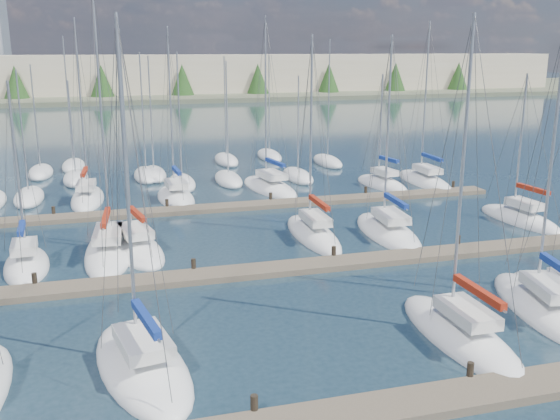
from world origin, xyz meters
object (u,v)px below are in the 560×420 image
object	(u,v)px
sailboat_p	(270,187)
sailboat_c	(142,365)
sailboat_n	(88,198)
sailboat_r	(424,181)
sailboat_e	(543,307)
sailboat_j	(135,248)
sailboat_m	(520,219)
sailboat_h	(27,265)
sailboat_i	(110,250)
sailboat_q	(382,184)
sailboat_o	(176,197)
sailboat_l	(388,232)
sailboat_k	(313,234)
sailboat_d	(460,334)

from	to	relation	value
sailboat_p	sailboat_c	xyz separation A→B (m)	(-12.52, -28.53, -0.00)
sailboat_n	sailboat_r	bearing A→B (deg)	1.12
sailboat_e	sailboat_r	xyz separation A→B (m)	(8.39, 26.79, 0.01)
sailboat_j	sailboat_m	bearing A→B (deg)	-12.77
sailboat_h	sailboat_c	size ratio (longest dim) A/B	0.79
sailboat_e	sailboat_j	xyz separation A→B (m)	(-17.68, 14.13, 0.00)
sailboat_n	sailboat_i	distance (m)	14.00
sailboat_r	sailboat_j	bearing A→B (deg)	-152.59
sailboat_q	sailboat_j	xyz separation A→B (m)	(-21.82, -12.45, 0.00)
sailboat_o	sailboat_m	size ratio (longest dim) A/B	1.30
sailboat_l	sailboat_p	distance (m)	15.43
sailboat_n	sailboat_p	bearing A→B (deg)	3.65
sailboat_n	sailboat_p	xyz separation A→B (m)	(14.96, 0.02, -0.01)
sailboat_n	sailboat_j	bearing A→B (deg)	-74.48
sailboat_c	sailboat_p	bearing A→B (deg)	55.65
sailboat_i	sailboat_m	xyz separation A→B (m)	(27.71, -0.62, -0.01)
sailboat_o	sailboat_p	xyz separation A→B (m)	(8.17, 1.50, -0.01)
sailboat_n	sailboat_h	xyz separation A→B (m)	(-2.97, -15.40, -0.01)
sailboat_c	sailboat_n	bearing A→B (deg)	84.23
sailboat_h	sailboat_l	xyz separation A→B (m)	(21.94, 0.53, -0.01)
sailboat_q	sailboat_o	distance (m)	17.97
sailboat_k	sailboat_m	size ratio (longest dim) A/B	1.23
sailboat_k	sailboat_m	distance (m)	15.08
sailboat_k	sailboat_c	size ratio (longest dim) A/B	0.97
sailboat_l	sailboat_i	bearing A→B (deg)	-179.06
sailboat_n	sailboat_o	world-z (taller)	sailboat_n
sailboat_e	sailboat_q	bearing A→B (deg)	92.55
sailboat_o	sailboat_m	xyz separation A→B (m)	(22.41, -13.07, -0.01)
sailboat_h	sailboat_o	xyz separation A→B (m)	(9.76, 13.93, 0.01)
sailboat_e	sailboat_c	xyz separation A→B (m)	(-18.18, -0.49, -0.00)
sailboat_c	sailboat_m	xyz separation A→B (m)	(26.76, 13.96, -0.00)
sailboat_q	sailboat_j	bearing A→B (deg)	-159.31
sailboat_h	sailboat_m	xyz separation A→B (m)	(32.17, 0.86, -0.00)
sailboat_j	sailboat_c	bearing A→B (deg)	-103.31
sailboat_k	sailboat_o	bearing A→B (deg)	121.12
sailboat_l	sailboat_r	bearing A→B (deg)	57.73
sailboat_h	sailboat_r	xyz separation A→B (m)	(31.98, 14.17, 0.00)
sailboat_o	sailboat_i	bearing A→B (deg)	-116.11
sailboat_d	sailboat_k	xyz separation A→B (m)	(-1.27, 15.37, 0.00)
sailboat_p	sailboat_d	xyz separation A→B (m)	(0.44, -29.46, 0.00)
sailboat_j	sailboat_p	xyz separation A→B (m)	(12.02, 13.92, 0.00)
sailboat_d	sailboat_c	xyz separation A→B (m)	(-12.95, 0.93, -0.01)
sailboat_o	sailboat_i	xyz separation A→B (m)	(-5.30, -12.45, -0.00)
sailboat_p	sailboat_i	world-z (taller)	sailboat_i
sailboat_h	sailboat_q	bearing A→B (deg)	23.54
sailboat_o	sailboat_c	distance (m)	27.38
sailboat_o	sailboat_k	xyz separation A→B (m)	(7.33, -12.60, -0.00)
sailboat_c	sailboat_m	bearing A→B (deg)	16.90
sailboat_h	sailboat_k	distance (m)	17.15
sailboat_l	sailboat_d	xyz separation A→B (m)	(-3.58, -14.56, 0.01)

